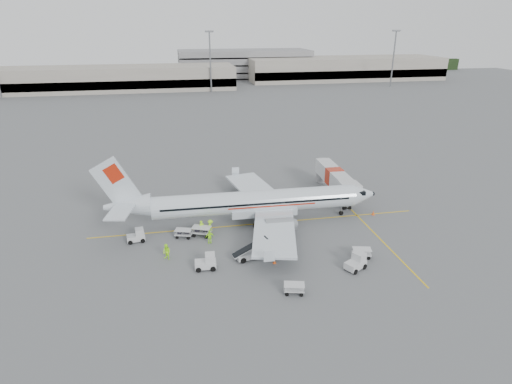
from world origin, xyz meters
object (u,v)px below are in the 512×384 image
(jet_bridge, at_px, (334,182))
(tug_aft, at_px, (136,235))
(tug_mid, at_px, (205,262))
(aircraft, at_px, (256,187))
(tug_fore, at_px, (356,262))
(belt_loader, at_px, (252,247))

(jet_bridge, height_order, tug_aft, jet_bridge)
(jet_bridge, distance_m, tug_mid, 27.97)
(aircraft, bearing_deg, tug_mid, -124.53)
(jet_bridge, xyz_separation_m, tug_fore, (-5.40, -21.14, -1.18))
(tug_fore, xyz_separation_m, tug_aft, (-23.91, 11.13, -0.09))
(aircraft, relative_size, tug_mid, 15.53)
(belt_loader, distance_m, tug_aft, 14.80)
(aircraft, height_order, jet_bridge, aircraft)
(tug_fore, xyz_separation_m, tug_mid, (-16.04, 3.22, -0.03))
(tug_aft, bearing_deg, jet_bridge, 11.48)
(belt_loader, xyz_separation_m, tug_fore, (10.64, -4.62, -0.45))
(belt_loader, xyz_separation_m, tug_aft, (-13.28, 6.51, -0.54))
(tug_fore, distance_m, tug_aft, 26.38)
(aircraft, relative_size, tug_fore, 15.09)
(aircraft, distance_m, tug_fore, 16.72)
(aircraft, height_order, tug_fore, aircraft)
(tug_fore, height_order, tug_aft, tug_fore)
(aircraft, xyz_separation_m, belt_loader, (-2.28, -9.28, -3.58))
(tug_fore, bearing_deg, tug_aft, 125.86)
(aircraft, bearing_deg, belt_loader, -102.62)
(tug_fore, height_order, tug_mid, tug_fore)
(tug_mid, bearing_deg, tug_aft, 138.06)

